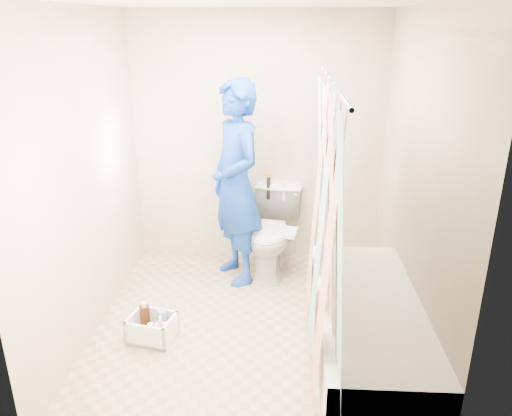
# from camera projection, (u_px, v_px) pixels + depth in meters

# --- Properties ---
(floor) EXTENTS (2.60, 2.60, 0.00)m
(floor) POSITION_uv_depth(u_px,v_px,m) (249.00, 324.00, 4.01)
(floor) COLOR tan
(floor) RESTS_ON ground
(ceiling) EXTENTS (2.40, 2.60, 0.02)m
(ceiling) POSITION_uv_depth(u_px,v_px,m) (247.00, 2.00, 3.16)
(ceiling) COLOR white
(ceiling) RESTS_ON wall_back
(wall_back) EXTENTS (2.40, 0.02, 2.40)m
(wall_back) POSITION_uv_depth(u_px,v_px,m) (258.00, 141.00, 4.80)
(wall_back) COLOR beige
(wall_back) RESTS_ON ground
(wall_front) EXTENTS (2.40, 0.02, 2.40)m
(wall_front) POSITION_uv_depth(u_px,v_px,m) (229.00, 265.00, 2.37)
(wall_front) COLOR beige
(wall_front) RESTS_ON ground
(wall_left) EXTENTS (0.02, 2.60, 2.40)m
(wall_left) POSITION_uv_depth(u_px,v_px,m) (85.00, 179.00, 3.65)
(wall_left) COLOR beige
(wall_left) RESTS_ON ground
(wall_right) EXTENTS (0.02, 2.60, 2.40)m
(wall_right) POSITION_uv_depth(u_px,v_px,m) (417.00, 185.00, 3.52)
(wall_right) COLOR beige
(wall_right) RESTS_ON ground
(bathtub) EXTENTS (0.70, 1.75, 0.50)m
(bathtub) POSITION_uv_depth(u_px,v_px,m) (366.00, 330.00, 3.47)
(bathtub) COLOR white
(bathtub) RESTS_ON ground
(curtain_rod) EXTENTS (0.02, 1.90, 0.02)m
(curtain_rod) POSITION_uv_depth(u_px,v_px,m) (331.00, 83.00, 2.89)
(curtain_rod) COLOR silver
(curtain_rod) RESTS_ON wall_back
(shower_curtain) EXTENTS (0.06, 1.75, 1.80)m
(shower_curtain) POSITION_uv_depth(u_px,v_px,m) (324.00, 230.00, 3.22)
(shower_curtain) COLOR silver
(shower_curtain) RESTS_ON curtain_rod
(toilet) EXTENTS (0.58, 0.86, 0.81)m
(toilet) POSITION_uv_depth(u_px,v_px,m) (272.00, 232.00, 4.73)
(toilet) COLOR white
(toilet) RESTS_ON ground
(tank_lid) EXTENTS (0.53, 0.30, 0.04)m
(tank_lid) POSITION_uv_depth(u_px,v_px,m) (270.00, 231.00, 4.59)
(tank_lid) COLOR silver
(tank_lid) RESTS_ON toilet
(tank_internals) EXTENTS (0.20, 0.07, 0.26)m
(tank_internals) POSITION_uv_depth(u_px,v_px,m) (273.00, 186.00, 4.80)
(tank_internals) COLOR black
(tank_internals) RESTS_ON toilet
(plumber) EXTENTS (0.72, 0.80, 1.85)m
(plumber) POSITION_uv_depth(u_px,v_px,m) (236.00, 184.00, 4.44)
(plumber) COLOR #0F199D
(plumber) RESTS_ON ground
(cleaning_caddy) EXTENTS (0.38, 0.33, 0.25)m
(cleaning_caddy) POSITION_uv_depth(u_px,v_px,m) (153.00, 329.00, 3.79)
(cleaning_caddy) COLOR white
(cleaning_caddy) RESTS_ON ground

